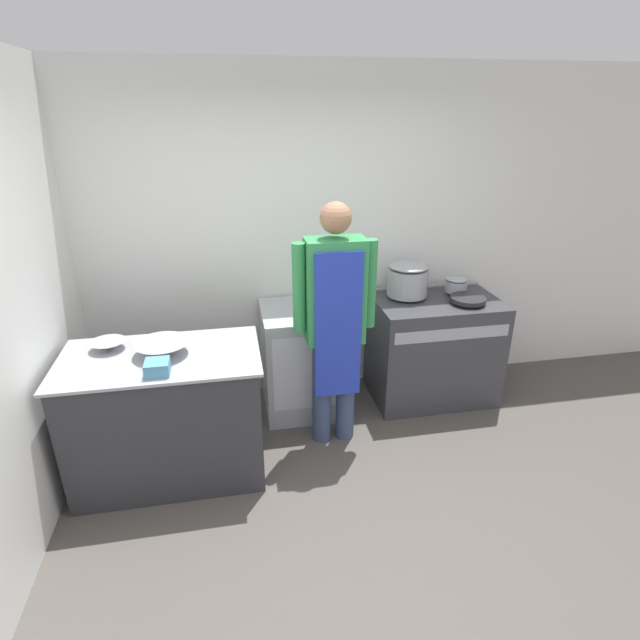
# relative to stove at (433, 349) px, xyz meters

# --- Properties ---
(ground_plane) EXTENTS (14.00, 14.00, 0.00)m
(ground_plane) POSITION_rel_stove_xyz_m (-1.14, -1.47, -0.45)
(ground_plane) COLOR #4C4742
(wall_back) EXTENTS (8.00, 0.05, 2.70)m
(wall_back) POSITION_rel_stove_xyz_m (-1.14, 0.41, 0.90)
(wall_back) COLOR white
(wall_back) RESTS_ON ground_plane
(wall_left) EXTENTS (0.05, 8.00, 2.70)m
(wall_left) POSITION_rel_stove_xyz_m (-2.86, -0.47, 0.90)
(wall_left) COLOR white
(wall_left) RESTS_ON ground_plane
(prep_counter) EXTENTS (1.27, 0.73, 0.90)m
(prep_counter) POSITION_rel_stove_xyz_m (-2.15, -0.61, 0.00)
(prep_counter) COLOR #2D2D33
(prep_counter) RESTS_ON ground_plane
(stove) EXTENTS (1.03, 0.66, 0.92)m
(stove) POSITION_rel_stove_xyz_m (0.00, 0.00, 0.00)
(stove) COLOR #38383D
(stove) RESTS_ON ground_plane
(fridge_unit) EXTENTS (0.62, 0.65, 0.88)m
(fridge_unit) POSITION_rel_stove_xyz_m (-1.14, 0.03, -0.01)
(fridge_unit) COLOR #A8ADB2
(fridge_unit) RESTS_ON ground_plane
(person_cook) EXTENTS (0.58, 0.24, 1.81)m
(person_cook) POSITION_rel_stove_xyz_m (-0.97, -0.46, 0.57)
(person_cook) COLOR #38476B
(person_cook) RESTS_ON ground_plane
(mixing_bowl) EXTENTS (0.35, 0.35, 0.09)m
(mixing_bowl) POSITION_rel_stove_xyz_m (-2.13, -0.59, 0.49)
(mixing_bowl) COLOR #9EA0A8
(mixing_bowl) RESTS_ON prep_counter
(small_bowl) EXTENTS (0.23, 0.23, 0.06)m
(small_bowl) POSITION_rel_stove_xyz_m (-2.49, -0.45, 0.48)
(small_bowl) COLOR #9EA0A8
(small_bowl) RESTS_ON prep_counter
(plastic_tub) EXTENTS (0.14, 0.14, 0.08)m
(plastic_tub) POSITION_rel_stove_xyz_m (-2.14, -0.85, 0.49)
(plastic_tub) COLOR teal
(plastic_tub) RESTS_ON prep_counter
(stock_pot) EXTENTS (0.33, 0.33, 0.28)m
(stock_pot) POSITION_rel_stove_xyz_m (-0.23, 0.12, 0.61)
(stock_pot) COLOR #9EA0A8
(stock_pot) RESTS_ON stove
(saute_pan) EXTENTS (0.29, 0.29, 0.04)m
(saute_pan) POSITION_rel_stove_xyz_m (0.21, -0.11, 0.48)
(saute_pan) COLOR #262628
(saute_pan) RESTS_ON stove
(sauce_pot) EXTENTS (0.18, 0.18, 0.13)m
(sauce_pot) POSITION_rel_stove_xyz_m (0.21, 0.12, 0.53)
(sauce_pot) COLOR #9EA0A8
(sauce_pot) RESTS_ON stove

